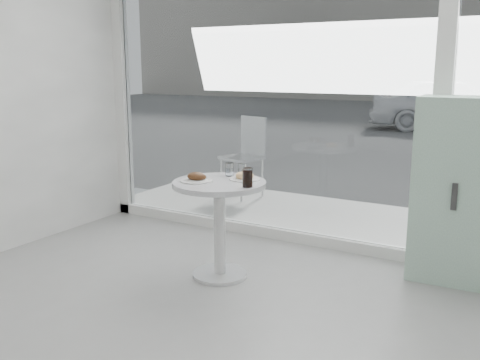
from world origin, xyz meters
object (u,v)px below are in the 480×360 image
Objects in this scene: plate_fritter at (197,178)px; water_tumbler_b at (242,171)px; plate_donut at (245,177)px; water_tumbler_a at (229,170)px; main_table at (219,209)px; mint_cabinet at (459,190)px; patio_chair at (247,151)px; cola_glass at (248,178)px; car_white at (450,104)px.

water_tumbler_b is at bearing 56.33° from plate_fritter.
water_tumbler_a is (-0.18, 0.07, 0.03)m from plate_donut.
plate_fritter reaches higher than main_table.
mint_cabinet reaches higher than patio_chair.
water_tumbler_a is (-1.65, -0.66, 0.11)m from mint_cabinet.
plate_fritter is (0.91, -2.38, 0.19)m from patio_chair.
main_table is 5.43× the size of cola_glass.
patio_chair reaches higher than cola_glass.
patio_chair reaches higher than plate_fritter.
plate_fritter is (-0.02, -11.50, 0.11)m from car_white.
car_white is at bearing 96.94° from mint_cabinet.
plate_donut is 0.26m from cola_glass.
car_white is 38.03× the size of water_tumbler_a.
car_white reaches higher than plate_donut.
patio_chair is 2.46m from plate_donut.
patio_chair is 9.21× the size of water_tumbler_a.
main_table is 0.54× the size of mint_cabinet.
water_tumbler_b is (0.11, 0.02, 0.00)m from water_tumbler_a.
car_white is at bearing 100.15° from patio_chair.
car_white is 28.56× the size of cola_glass.
main_table is 0.79× the size of patio_chair.
patio_chair is 2.71m from cola_glass.
plate_donut is 0.11m from water_tumbler_b.
water_tumbler_a is 0.11m from water_tumbler_b.
cola_glass is at bearing -40.82° from water_tumbler_a.
water_tumbler_b is at bearing -159.59° from mint_cabinet.
car_white reaches higher than cola_glass.
plate_fritter is 0.37m from plate_donut.
water_tumbler_a is (1.01, -2.07, 0.21)m from patio_chair.
plate_donut is (-1.47, -0.73, 0.08)m from mint_cabinet.
car_white is 11.48m from cola_glass.
water_tumbler_b reaches higher than plate_donut.
cola_glass is at bearing -146.91° from mint_cabinet.
main_table is 0.35m from water_tumbler_a.
plate_fritter is at bearing -123.67° from water_tumbler_b.
mint_cabinet is 13.01× the size of water_tumbler_b.
water_tumbler_b reaches higher than plate_fritter.
water_tumbler_b is 0.37m from cola_glass.
main_table is at bearing -49.44° from patio_chair.
patio_chair is 3.94× the size of plate_fritter.
water_tumbler_a is at bearing -172.16° from water_tumbler_b.
water_tumbler_a is (0.10, 0.31, 0.02)m from plate_fritter.
water_tumbler_b reaches higher than main_table.
plate_donut is (0.14, 0.15, 0.24)m from main_table.
water_tumbler_b is at bearing 7.84° from water_tumbler_a.
cola_glass is at bearing -44.52° from patio_chair.
mint_cabinet is at bearing 35.49° from cola_glass.
car_white is at bearing 90.64° from main_table.
mint_cabinet is 1.67m from water_tumbler_b.
car_white is (0.92, 9.12, 0.08)m from patio_chair.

